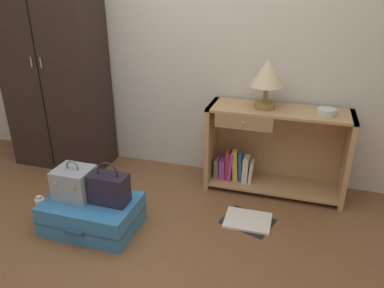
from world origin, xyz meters
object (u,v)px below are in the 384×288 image
(train_case, at_px, (75,183))
(table_lamp, at_px, (267,76))
(open_book_on_floor, at_px, (248,221))
(suitcase_large, at_px, (92,214))
(bookshelf, at_px, (270,150))
(bowl, at_px, (327,112))
(bottle, at_px, (41,208))
(handbag, at_px, (109,188))
(wardrobe, at_px, (53,58))

(train_case, bearing_deg, table_lamp, 36.41)
(train_case, xyz_separation_m, open_book_on_floor, (1.25, 0.39, -0.34))
(table_lamp, distance_m, open_book_on_floor, 1.16)
(suitcase_large, bearing_deg, bookshelf, 39.44)
(table_lamp, bearing_deg, open_book_on_floor, -90.50)
(bowl, bearing_deg, open_book_on_floor, -133.40)
(bookshelf, height_order, bottle, bookshelf)
(suitcase_large, relative_size, handbag, 2.10)
(open_book_on_floor, bearing_deg, bottle, -164.20)
(wardrobe, xyz_separation_m, bookshelf, (2.06, 0.05, -0.69))
(suitcase_large, relative_size, train_case, 2.30)
(wardrobe, height_order, handbag, wardrobe)
(wardrobe, relative_size, bottle, 10.29)
(table_lamp, bearing_deg, wardrobe, -179.52)
(wardrobe, distance_m, bowl, 2.48)
(wardrobe, height_order, bottle, wardrobe)
(bottle, bearing_deg, table_lamp, 32.13)
(bowl, bearing_deg, wardrobe, 179.86)
(table_lamp, xyz_separation_m, handbag, (-0.97, -0.93, -0.68))
(bookshelf, relative_size, suitcase_large, 1.72)
(wardrobe, bearing_deg, open_book_on_floor, -14.80)
(wardrobe, relative_size, train_case, 7.15)
(table_lamp, xyz_separation_m, train_case, (-1.26, -0.93, -0.68))
(wardrobe, relative_size, handbag, 6.53)
(table_lamp, distance_m, bottle, 2.07)
(wardrobe, xyz_separation_m, train_case, (0.73, -0.91, -0.72))
(wardrobe, distance_m, bottle, 1.43)
(suitcase_large, height_order, open_book_on_floor, suitcase_large)
(bookshelf, bearing_deg, bowl, -7.51)
(bottle, bearing_deg, handbag, 5.06)
(suitcase_large, distance_m, train_case, 0.27)
(table_lamp, distance_m, handbag, 1.50)
(table_lamp, height_order, train_case, table_lamp)
(bowl, bearing_deg, train_case, -152.55)
(wardrobe, xyz_separation_m, bowl, (2.47, -0.01, -0.28))
(bowl, relative_size, open_book_on_floor, 0.33)
(open_book_on_floor, bearing_deg, train_case, -162.82)
(suitcase_large, bearing_deg, table_lamp, 40.37)
(bowl, height_order, open_book_on_floor, bowl)
(table_lamp, xyz_separation_m, bowl, (0.48, -0.02, -0.25))
(wardrobe, distance_m, handbag, 1.54)
(bookshelf, relative_size, table_lamp, 2.91)
(wardrobe, bearing_deg, train_case, -51.35)
(bowl, height_order, train_case, bowl)
(table_lamp, relative_size, open_book_on_floor, 0.92)
(train_case, xyz_separation_m, bottle, (-0.30, -0.05, -0.26))
(bookshelf, distance_m, bottle, 1.94)
(train_case, relative_size, bottle, 1.44)
(wardrobe, xyz_separation_m, open_book_on_floor, (1.98, -0.52, -1.06))
(table_lamp, xyz_separation_m, suitcase_large, (-1.12, -0.95, -0.92))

